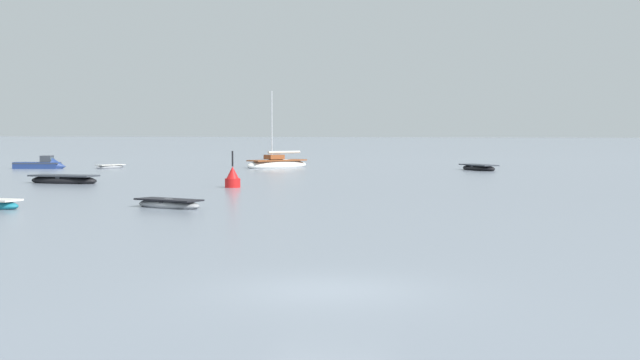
# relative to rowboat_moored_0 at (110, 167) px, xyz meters

# --- Properties ---
(ground_plane) EXTENTS (800.00, 800.00, 0.00)m
(ground_plane) POSITION_rel_rowboat_moored_0_xyz_m (34.14, -54.63, -0.12)
(ground_plane) COLOR gray
(rowboat_moored_0) EXTENTS (1.97, 3.06, 0.46)m
(rowboat_moored_0) POSITION_rel_rowboat_moored_0_xyz_m (0.00, 0.00, 0.00)
(rowboat_moored_0) COLOR gray
(rowboat_moored_0) RESTS_ON ground
(rowboat_moored_1) EXTENTS (4.71, 1.81, 0.73)m
(rowboat_moored_1) POSITION_rel_rowboat_moored_0_xyz_m (8.12, -21.27, 0.07)
(rowboat_moored_1) COLOR black
(rowboat_moored_1) RESTS_ON ground
(sailboat_moored_0) EXTENTS (5.27, 6.27, 7.08)m
(sailboat_moored_0) POSITION_rel_rowboat_moored_0_xyz_m (13.58, 5.10, 0.18)
(sailboat_moored_0) COLOR white
(sailboat_moored_0) RESTS_ON ground
(motorboat_moored_0) EXTENTS (4.65, 2.57, 1.68)m
(motorboat_moored_0) POSITION_rel_rowboat_moored_0_xyz_m (-5.17, -2.05, 0.13)
(motorboat_moored_0) COLOR navy
(motorboat_moored_0) RESTS_ON ground
(rowboat_moored_4) EXTENTS (3.51, 2.09, 0.52)m
(rowboat_moored_4) POSITION_rel_rowboat_moored_0_xyz_m (22.21, -36.44, 0.02)
(rowboat_moored_4) COLOR gray
(rowboat_moored_4) RESTS_ON ground
(rowboat_moored_7) EXTENTS (3.83, 4.24, 0.67)m
(rowboat_moored_7) POSITION_rel_rowboat_moored_0_xyz_m (31.30, 4.65, 0.06)
(rowboat_moored_7) COLOR black
(rowboat_moored_7) RESTS_ON ground
(channel_buoy) EXTENTS (0.90, 0.90, 2.30)m
(channel_buoy) POSITION_rel_rowboat_moored_0_xyz_m (19.88, -22.56, 0.34)
(channel_buoy) COLOR red
(channel_buoy) RESTS_ON ground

